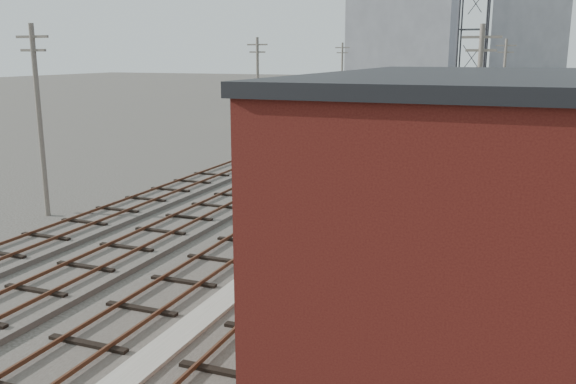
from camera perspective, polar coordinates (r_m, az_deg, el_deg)
The scene contains 23 objects.
ground at distance 63.38m, azimuth 13.34°, elevation 5.52°, with size 320.00×320.00×0.00m, color #282621.
track_right at distance 42.45m, azimuth 12.60°, elevation 2.26°, with size 3.20×90.00×0.39m.
track_mid_right at distance 43.21m, azimuth 7.35°, elevation 2.64°, with size 3.20×90.00×0.39m.
track_mid_left at distance 44.33m, azimuth 2.33°, elevation 2.99°, with size 3.20×90.00×0.39m.
track_left at distance 45.76m, azimuth -2.42°, elevation 3.30°, with size 3.20×90.00×0.39m.
platform_curb at distance 19.73m, azimuth -5.00°, elevation -9.60°, with size 0.90×28.00×0.26m, color gray.
brick_building at distance 14.91m, azimuth 15.98°, elevation -3.27°, with size 6.54×12.20×7.22m.
lattice_tower at distance 37.45m, azimuth 16.81°, elevation 12.05°, with size 1.60×1.60×15.00m.
utility_pole_left_a at distance 30.90m, azimuth -22.26°, elevation 6.58°, with size 1.80×0.24×9.00m.
utility_pole_left_b at distance 51.92m, azimuth -2.85°, elevation 9.63°, with size 1.80×0.24×9.00m.
utility_pole_left_c at distance 75.41m, azimuth 5.06°, elevation 10.57°, with size 1.80×0.24×9.00m.
utility_pole_right_a at distance 30.53m, azimuth 17.24°, elevation 6.89°, with size 1.80×0.24×9.00m.
utility_pole_right_b at distance 60.42m, azimuth 19.48°, elevation 9.37°, with size 1.80×0.24×9.00m.
apartment_left at distance 140.08m, azimuth 10.69°, elevation 15.57°, with size 22.00×14.00×30.00m, color gray.
apartment_right at distance 152.41m, azimuth 21.70°, elevation 13.92°, with size 16.00×12.00×26.00m, color gray.
shed_left at distance 67.30m, azimuth -0.30°, elevation 7.63°, with size 8.00×5.00×3.20m, color gray.
shed_right at distance 72.54m, azimuth 21.68°, elevation 7.43°, with size 6.00×6.00×4.00m, color gray.
signal_mast at distance 16.40m, azimuth 2.44°, elevation -6.17°, with size 0.40×0.41×3.94m.
switch_stand at distance 39.48m, azimuth 2.68°, elevation 2.45°, with size 0.31×0.31×1.19m.
site_trailer at distance 48.07m, azimuth 4.70°, elevation 5.17°, with size 6.66×4.56×2.58m.
car_red at distance 56.80m, azimuth -1.49°, elevation 5.81°, with size 1.75×4.36×1.49m, color maroon.
car_silver at distance 60.16m, azimuth 0.08°, elevation 6.10°, with size 1.35×3.87×1.28m, color #A5A7AD.
car_grey at distance 58.39m, azimuth 0.88°, elevation 5.85°, with size 1.65×4.06×1.18m, color gray.
Camera 1 is at (8.68, -2.32, 7.62)m, focal length 38.00 mm.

